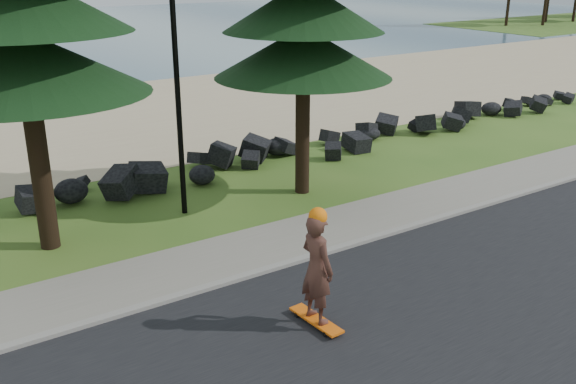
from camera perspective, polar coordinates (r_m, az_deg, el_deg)
name	(u,v)px	position (r m, az deg, el deg)	size (l,w,h in m)	color
ground	(246,257)	(14.51, -3.76, -5.75)	(160.00, 160.00, 0.00)	#365C1D
road	(380,352)	(11.33, 8.14, -13.92)	(160.00, 7.00, 0.02)	black
kerb	(267,270)	(13.79, -1.87, -6.93)	(160.00, 0.20, 0.10)	gray
sidewalk	(241,252)	(14.65, -4.16, -5.33)	(160.00, 2.00, 0.08)	slate
beach_sand	(64,125)	(27.39, -19.31, 5.61)	(160.00, 15.00, 0.01)	tan
seawall_boulders	(150,187)	(19.21, -12.21, 0.42)	(60.00, 2.40, 1.10)	black
lamp_post	(175,54)	(16.08, -9.99, 12.00)	(0.25, 0.14, 8.14)	black
skateboarder	(317,269)	(11.41, 2.59, -6.83)	(0.53, 1.25, 2.29)	orange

